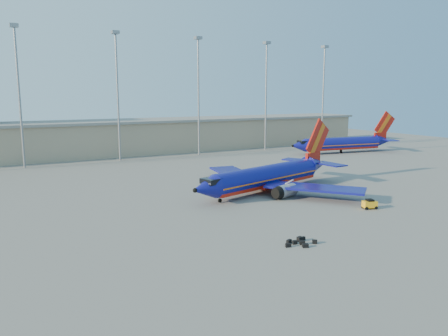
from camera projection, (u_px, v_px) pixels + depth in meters
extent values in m
plane|color=slate|center=(245.00, 200.00, 62.47)|extent=(220.00, 220.00, 0.00)
cube|color=gray|center=(162.00, 136.00, 116.55)|extent=(120.00, 15.00, 8.00)
cube|color=slate|center=(162.00, 120.00, 115.85)|extent=(122.00, 16.00, 0.60)
cylinder|color=gray|center=(20.00, 99.00, 87.74)|extent=(0.44, 0.44, 28.00)
cube|color=gray|center=(14.00, 25.00, 85.35)|extent=(1.60, 1.60, 0.70)
cylinder|color=gray|center=(118.00, 99.00, 97.34)|extent=(0.44, 0.44, 28.00)
cube|color=gray|center=(115.00, 32.00, 94.96)|extent=(1.60, 1.60, 0.70)
cylinder|color=gray|center=(199.00, 98.00, 106.95)|extent=(0.44, 0.44, 28.00)
cube|color=gray|center=(198.00, 38.00, 104.56)|extent=(1.60, 1.60, 0.70)
cylinder|color=gray|center=(266.00, 98.00, 116.56)|extent=(0.44, 0.44, 28.00)
cube|color=gray|center=(267.00, 43.00, 114.17)|extent=(1.60, 1.60, 0.70)
cylinder|color=gray|center=(323.00, 98.00, 126.16)|extent=(0.44, 0.44, 28.00)
cube|color=gray|center=(325.00, 47.00, 123.78)|extent=(1.60, 1.60, 0.70)
cylinder|color=navy|center=(266.00, 176.00, 67.53)|extent=(21.92, 9.01, 3.36)
cube|color=#AF190E|center=(266.00, 182.00, 67.68)|extent=(21.75, 8.40, 1.18)
cube|color=#D56111|center=(266.00, 178.00, 67.57)|extent=(21.93, 9.05, 0.20)
cone|color=navy|center=(205.00, 188.00, 58.68)|extent=(4.57, 4.25, 3.36)
cube|color=black|center=(211.00, 181.00, 59.35)|extent=(2.73, 2.86, 0.73)
cone|color=navy|center=(315.00, 165.00, 76.65)|extent=(5.45, 4.49, 3.36)
cube|color=#AF190E|center=(313.00, 158.00, 75.94)|extent=(3.81, 1.49, 2.00)
cube|color=#AF190E|center=(318.00, 139.00, 76.29)|extent=(6.51, 2.04, 7.25)
cube|color=#D56111|center=(317.00, 139.00, 76.16)|extent=(4.38, 1.54, 5.69)
cube|color=navy|center=(299.00, 160.00, 78.48)|extent=(5.09, 6.42, 0.20)
cube|color=navy|center=(329.00, 164.00, 74.14)|extent=(3.06, 5.96, 0.20)
cube|color=navy|center=(235.00, 174.00, 74.24)|extent=(6.61, 14.61, 0.32)
cube|color=navy|center=(315.00, 188.00, 62.98)|extent=(12.44, 13.77, 0.32)
cube|color=#AF190E|center=(268.00, 183.00, 68.05)|extent=(6.20, 4.86, 0.91)
cylinder|color=gray|center=(239.00, 182.00, 70.34)|extent=(3.66, 2.71, 1.91)
cylinder|color=gray|center=(286.00, 191.00, 63.69)|extent=(3.66, 2.71, 1.91)
cylinder|color=gray|center=(220.00, 199.00, 60.95)|extent=(0.27, 0.27, 1.00)
cylinder|color=black|center=(220.00, 201.00, 60.99)|extent=(0.62, 0.37, 0.58)
cylinder|color=black|center=(260.00, 186.00, 70.48)|extent=(0.87, 0.68, 0.76)
cylinder|color=black|center=(284.00, 190.00, 67.16)|extent=(0.87, 0.68, 0.76)
cylinder|color=navy|center=(341.00, 144.00, 112.53)|extent=(21.63, 6.36, 3.30)
cube|color=#AF190E|center=(341.00, 147.00, 112.67)|extent=(21.54, 5.74, 1.16)
cube|color=#D56111|center=(341.00, 144.00, 112.57)|extent=(21.64, 6.39, 0.20)
cone|color=navy|center=(299.00, 146.00, 108.13)|extent=(4.18, 3.80, 3.30)
cube|color=black|center=(303.00, 142.00, 108.39)|extent=(2.45, 2.60, 0.71)
cone|color=navy|center=(382.00, 141.00, 117.04)|extent=(5.06, 3.93, 3.30)
cube|color=#AF190E|center=(380.00, 136.00, 116.59)|extent=(3.77, 1.03, 1.96)
cube|color=#AF190E|center=(385.00, 124.00, 116.51)|extent=(6.51, 1.23, 7.11)
cube|color=#D56111|center=(384.00, 124.00, 116.44)|extent=(4.36, 1.00, 5.58)
cube|color=navy|center=(373.00, 138.00, 119.62)|extent=(3.03, 5.86, 0.20)
cube|color=navy|center=(389.00, 140.00, 114.04)|extent=(4.49, 6.27, 0.20)
cylinder|color=black|center=(341.00, 151.00, 112.87)|extent=(0.71, 0.71, 0.80)
cube|color=#F2AA15|center=(370.00, 204.00, 57.57)|extent=(2.02, 1.53, 0.85)
cube|color=black|center=(370.00, 200.00, 57.49)|extent=(1.10, 1.16, 0.30)
cylinder|color=black|center=(363.00, 207.00, 57.96)|extent=(0.47, 0.28, 0.44)
cylinder|color=black|center=(367.00, 208.00, 57.06)|extent=(0.47, 0.28, 0.44)
cylinder|color=black|center=(372.00, 206.00, 58.23)|extent=(0.47, 0.28, 0.44)
cylinder|color=black|center=(376.00, 208.00, 57.32)|extent=(0.47, 0.28, 0.44)
cube|color=black|center=(305.00, 246.00, 43.12)|extent=(0.70, 0.58, 0.37)
cube|color=black|center=(295.00, 242.00, 44.07)|extent=(0.53, 0.44, 0.38)
cube|color=black|center=(315.00, 242.00, 44.24)|extent=(0.60, 0.57, 0.39)
cube|color=black|center=(288.00, 245.00, 43.19)|extent=(0.61, 0.42, 0.38)
cube|color=black|center=(302.00, 239.00, 45.15)|extent=(0.63, 0.30, 0.39)
cube|color=black|center=(302.00, 243.00, 43.95)|extent=(0.63, 0.55, 0.38)
cube|color=black|center=(289.00, 242.00, 44.23)|extent=(0.70, 0.50, 0.41)
cube|color=black|center=(300.00, 239.00, 44.93)|extent=(0.63, 0.48, 0.48)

